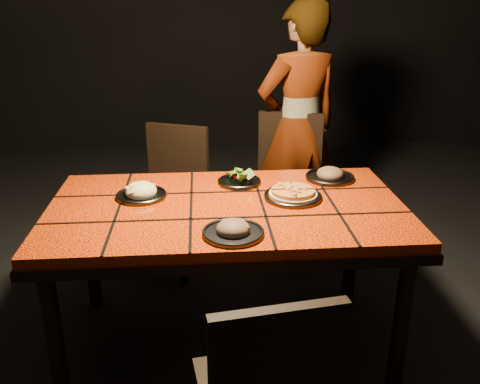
{
  "coord_description": "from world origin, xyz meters",
  "views": [
    {
      "loc": [
        -0.11,
        -2.11,
        1.65
      ],
      "look_at": [
        0.06,
        -0.03,
        0.82
      ],
      "focal_mm": 38.0,
      "sensor_mm": 36.0,
      "label": 1
    }
  ],
  "objects": [
    {
      "name": "room_shell",
      "position": [
        0.0,
        0.0,
        1.5
      ],
      "size": [
        6.04,
        7.04,
        3.08
      ],
      "color": "black",
      "rests_on": "ground"
    },
    {
      "name": "dining_table",
      "position": [
        0.0,
        0.0,
        0.67
      ],
      "size": [
        1.62,
        0.92,
        0.75
      ],
      "color": "red",
      "rests_on": "ground"
    },
    {
      "name": "chair_far_left",
      "position": [
        -0.29,
        0.85,
        0.51
      ],
      "size": [
        0.52,
        0.52,
        0.89
      ],
      "rotation": [
        0.0,
        0.0,
        -0.38
      ],
      "color": "black",
      "rests_on": "ground"
    },
    {
      "name": "chair_far_right",
      "position": [
        0.44,
        0.95,
        0.53
      ],
      "size": [
        0.52,
        0.52,
        0.93
      ],
      "rotation": [
        0.0,
        0.0,
        -0.3
      ],
      "color": "black",
      "rests_on": "ground"
    },
    {
      "name": "diner",
      "position": [
        0.53,
        1.08,
        0.81
      ],
      "size": [
        0.69,
        0.57,
        1.63
      ],
      "primitive_type": "imported",
      "rotation": [
        0.0,
        0.0,
        3.5
      ],
      "color": "brown",
      "rests_on": "ground"
    },
    {
      "name": "plate_pizza",
      "position": [
        0.31,
        0.05,
        0.77
      ],
      "size": [
        0.27,
        0.27,
        0.04
      ],
      "color": "#3B3B41",
      "rests_on": "dining_table"
    },
    {
      "name": "plate_pasta",
      "position": [
        -0.39,
        0.12,
        0.77
      ],
      "size": [
        0.23,
        0.23,
        0.08
      ],
      "color": "#3B3B41",
      "rests_on": "dining_table"
    },
    {
      "name": "plate_salad",
      "position": [
        0.08,
        0.26,
        0.78
      ],
      "size": [
        0.22,
        0.22,
        0.07
      ],
      "color": "#3B3B41",
      "rests_on": "dining_table"
    },
    {
      "name": "plate_mushroom_a",
      "position": [
        0.01,
        -0.31,
        0.77
      ],
      "size": [
        0.25,
        0.25,
        0.08
      ],
      "color": "#3B3B41",
      "rests_on": "dining_table"
    },
    {
      "name": "plate_mushroom_b",
      "position": [
        0.55,
        0.29,
        0.77
      ],
      "size": [
        0.25,
        0.25,
        0.08
      ],
      "color": "#3B3B41",
      "rests_on": "dining_table"
    }
  ]
}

